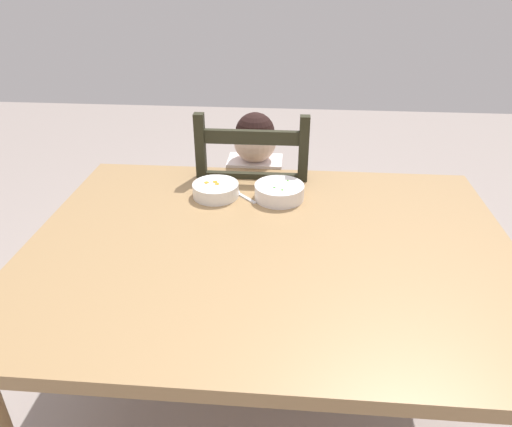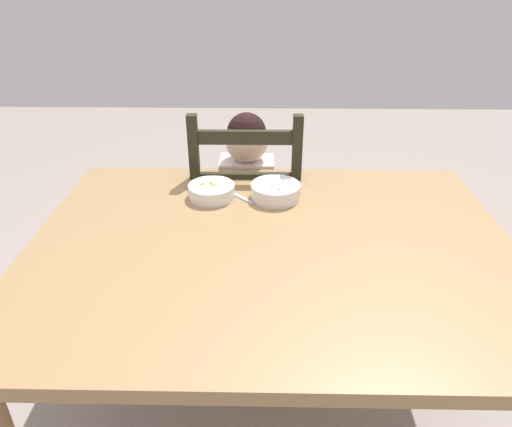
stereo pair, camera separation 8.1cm
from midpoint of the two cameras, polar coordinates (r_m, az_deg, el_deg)
The scene contains 7 objects.
ground_plane at distance 1.94m, azimuth 0.17°, elevation -23.29°, with size 8.00×8.00×0.00m, color gray.
dining_table at distance 1.46m, azimuth 0.21°, elevation -6.63°, with size 1.43×1.09×0.77m.
dining_chair at distance 2.07m, azimuth -2.15°, elevation -1.58°, with size 0.42×0.42×1.02m.
child_figure at distance 1.98m, azimuth -2.26°, elevation 2.46°, with size 0.32×0.31×0.98m.
bowl_of_peas at distance 1.65m, azimuth 0.95°, elevation 2.72°, with size 0.17×0.17×0.05m.
bowl_of_carrots at distance 1.67m, azimuth -6.71°, elevation 2.70°, with size 0.16×0.16×0.05m.
spoon at distance 1.69m, azimuth -4.00°, elevation 2.37°, with size 0.11×0.11×0.01m.
Camera 2 is at (-0.02, -1.19, 1.53)m, focal length 33.54 mm.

